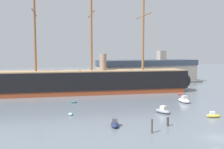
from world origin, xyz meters
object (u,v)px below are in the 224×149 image
(tall_ship, at_px, (92,81))
(motorboat_near_centre, at_px, (163,111))
(mooring_piling_nearest, at_px, (152,126))
(dinghy_distant_centre, at_px, (92,86))
(motorboat_foreground_left, at_px, (115,124))
(dinghy_far_right, at_px, (168,86))
(mooring_piling_left_pair, at_px, (168,122))
(dinghy_far_left, at_px, (8,95))
(motorboat_foreground_right, at_px, (213,115))
(dinghy_alongside_stern, at_px, (180,94))
(motorboat_mid_right, at_px, (184,100))
(dinghy_alongside_bow, at_px, (74,102))
(dockside_warehouse_right, at_px, (148,72))
(dinghy_mid_left, at_px, (70,114))

(tall_ship, xyz_separation_m, motorboat_near_centre, (5.97, -32.51, -3.45))
(mooring_piling_nearest, bearing_deg, dinghy_distant_centre, 81.07)
(motorboat_foreground_left, relative_size, motorboat_near_centre, 0.89)
(dinghy_far_right, bearing_deg, mooring_piling_left_pair, -125.12)
(dinghy_far_left, bearing_deg, motorboat_near_centre, -49.94)
(motorboat_foreground_right, height_order, dinghy_alongside_stern, motorboat_foreground_right)
(dinghy_far_left, bearing_deg, dinghy_far_right, -0.76)
(motorboat_near_centre, bearing_deg, mooring_piling_nearest, -130.78)
(motorboat_mid_right, distance_m, dinghy_alongside_bow, 29.69)
(motorboat_foreground_left, bearing_deg, motorboat_foreground_right, -4.81)
(dinghy_far_right, distance_m, dockside_warehouse_right, 14.54)
(dinghy_far_right, bearing_deg, mooring_piling_nearest, -127.59)
(mooring_piling_left_pair, bearing_deg, dinghy_distant_centre, 85.51)
(dinghy_distant_centre, bearing_deg, dinghy_alongside_stern, -56.50)
(motorboat_near_centre, bearing_deg, dinghy_alongside_bow, 129.07)
(motorboat_mid_right, bearing_deg, tall_ship, 126.57)
(motorboat_mid_right, distance_m, dockside_warehouse_right, 44.88)
(motorboat_foreground_right, distance_m, dinghy_alongside_bow, 34.89)
(motorboat_foreground_left, height_order, dinghy_far_left, motorboat_foreground_left)
(tall_ship, distance_m, dinghy_alongside_bow, 16.93)
(dinghy_distant_centre, bearing_deg, mooring_piling_left_pair, -94.49)
(dinghy_distant_centre, height_order, mooring_piling_nearest, mooring_piling_nearest)
(dinghy_far_left, bearing_deg, dinghy_alongside_stern, -20.12)
(dinghy_far_right, bearing_deg, dinghy_mid_left, -146.79)
(dockside_warehouse_right, bearing_deg, dinghy_far_right, -85.14)
(dinghy_far_left, height_order, dinghy_distant_centre, dinghy_distant_centre)
(mooring_piling_nearest, height_order, mooring_piling_left_pair, mooring_piling_nearest)
(tall_ship, xyz_separation_m, dinghy_distant_centre, (5.63, 15.97, -3.71))
(tall_ship, height_order, motorboat_mid_right, tall_ship)
(dinghy_far_right, xyz_separation_m, dockside_warehouse_right, (-1.16, 13.68, 4.77))
(dinghy_alongside_bow, xyz_separation_m, dinghy_far_right, (42.68, 17.80, 0.07))
(motorboat_near_centre, relative_size, dinghy_far_left, 1.58)
(mooring_piling_nearest, bearing_deg, tall_ship, 85.08)
(motorboat_foreground_right, height_order, dinghy_far_left, motorboat_foreground_right)
(tall_ship, xyz_separation_m, dinghy_far_right, (33.24, 4.28, -3.75))
(motorboat_mid_right, bearing_deg, dinghy_far_right, 62.31)
(motorboat_near_centre, distance_m, motorboat_mid_right, 14.59)
(mooring_piling_nearest, height_order, dockside_warehouse_right, dockside_warehouse_right)
(dinghy_mid_left, height_order, mooring_piling_nearest, mooring_piling_nearest)
(dinghy_mid_left, relative_size, mooring_piling_left_pair, 1.26)
(tall_ship, height_order, dinghy_far_left, tall_ship)
(dinghy_far_right, xyz_separation_m, mooring_piling_left_pair, (-32.12, -45.67, 0.53))
(motorboat_mid_right, relative_size, dinghy_alongside_stern, 1.78)
(dinghy_alongside_stern, bearing_deg, dinghy_distant_centre, 123.50)
(dinghy_far_right, height_order, mooring_piling_left_pair, mooring_piling_left_pair)
(tall_ship, relative_size, mooring_piling_nearest, 31.84)
(mooring_piling_nearest, bearing_deg, dockside_warehouse_right, 59.87)
(dinghy_alongside_stern, bearing_deg, dinghy_far_right, 65.61)
(motorboat_near_centre, relative_size, mooring_piling_left_pair, 2.63)
(dinghy_alongside_bow, distance_m, dinghy_alongside_stern, 34.60)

